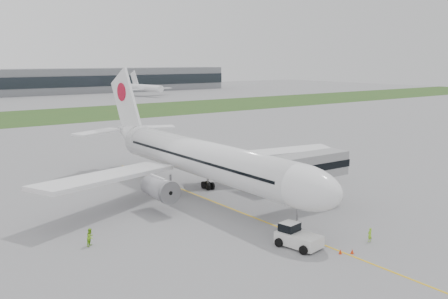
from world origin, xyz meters
TOP-DOWN VIEW (x-y plane):
  - ground at (0.00, 0.00)m, footprint 600.00×600.00m
  - apron_markings at (0.00, -5.00)m, footprint 70.00×70.00m
  - grass_strip at (0.00, 120.00)m, footprint 600.00×50.00m
  - airliner at (0.00, 4.87)m, footprint 48.13×53.95m
  - pushback_tug at (-2.55, -17.54)m, footprint 3.77×4.96m
  - jet_bridge at (6.08, -8.39)m, footprint 15.83×4.51m
  - safety_cone_left at (-0.50, -21.70)m, footprint 0.36×0.36m
  - safety_cone_right at (0.50, -22.36)m, footprint 0.36×0.36m
  - ground_crew_near at (4.68, -21.24)m, footprint 0.57×0.38m
  - ground_crew_far at (-19.73, -4.81)m, footprint 1.17×1.15m
  - distant_aircraft_right at (84.98, 184.76)m, footprint 36.46×33.07m

SIDE VIEW (x-z plane):
  - ground at x=0.00m, z-range 0.00..0.00m
  - apron_markings at x=0.00m, z-range -0.02..0.02m
  - distant_aircraft_right at x=84.98m, z-range -6.33..6.33m
  - grass_strip at x=0.00m, z-range 0.00..0.02m
  - safety_cone_right at x=0.50m, z-range 0.00..0.49m
  - safety_cone_left at x=-0.50m, z-range 0.00..0.49m
  - ground_crew_near at x=4.68m, z-range 0.00..1.51m
  - ground_crew_far at x=-19.73m, z-range 0.00..1.90m
  - pushback_tug at x=-2.55m, z-range -0.09..2.25m
  - jet_bridge at x=6.08m, z-range 1.75..9.05m
  - airliner at x=0.00m, z-range -3.28..14.60m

